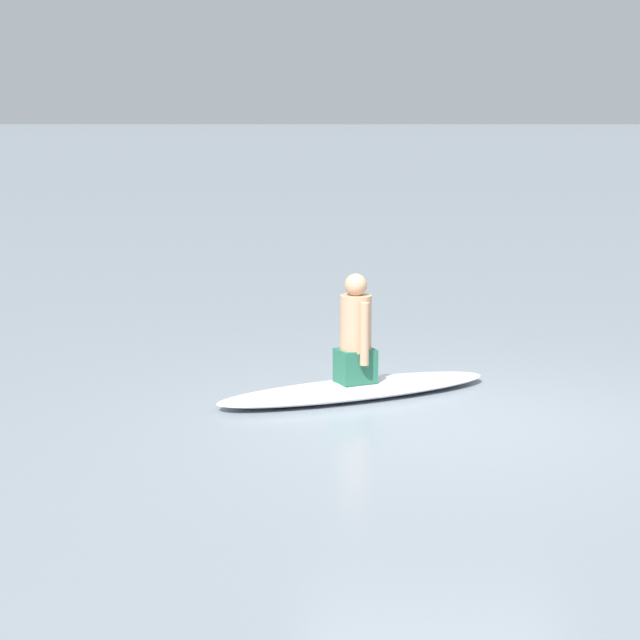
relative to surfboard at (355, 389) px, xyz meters
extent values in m
plane|color=gray|center=(-0.74, 0.81, -0.07)|extent=(400.00, 400.00, 0.00)
ellipsoid|color=white|center=(0.00, 0.00, 0.00)|extent=(2.82, 1.85, 0.13)
cube|color=#26664C|center=(0.00, 0.00, 0.23)|extent=(0.43, 0.40, 0.32)
cylinder|color=tan|center=(0.00, 0.00, 0.64)|extent=(0.40, 0.40, 0.54)
sphere|color=tan|center=(0.00, 0.00, 1.00)|extent=(0.22, 0.22, 0.22)
cylinder|color=tan|center=(-0.08, 0.16, 0.57)|extent=(0.12, 0.12, 0.59)
cylinder|color=tan|center=(0.08, -0.16, 0.57)|extent=(0.12, 0.12, 0.59)
camera|label=1|loc=(0.21, 10.49, 2.62)|focal=63.64mm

